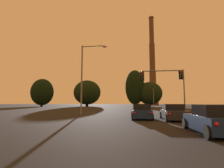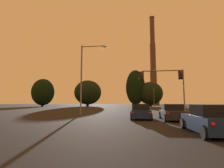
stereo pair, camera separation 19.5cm
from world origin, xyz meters
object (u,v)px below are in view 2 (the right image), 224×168
(smokestack, at_px, (153,70))
(traffic_light_far_right, at_px, (154,95))
(street_lamp, at_px, (85,72))
(hatchback_center_lane_front, at_px, (140,112))
(sedan_right_lane_front, at_px, (172,112))
(hatchback_right_lane_second, at_px, (210,120))
(traffic_light_overhead_right, at_px, (168,80))

(smokestack, bearing_deg, traffic_light_far_right, -96.34)
(traffic_light_far_right, height_order, street_lamp, street_lamp)
(hatchback_center_lane_front, height_order, smokestack, smokestack)
(street_lamp, xyz_separation_m, smokestack, (20.27, 103.18, 19.68))
(hatchback_center_lane_front, xyz_separation_m, traffic_light_far_right, (5.58, 39.57, 3.45))
(traffic_light_far_right, xyz_separation_m, street_lamp, (-12.61, -34.28, 1.59))
(sedan_right_lane_front, xyz_separation_m, street_lamp, (-9.89, 5.98, 5.04))
(hatchback_right_lane_second, distance_m, street_lamp, 17.41)
(traffic_light_overhead_right, bearing_deg, street_lamp, -173.19)
(hatchback_right_lane_second, relative_size, traffic_light_overhead_right, 0.69)
(sedan_right_lane_front, xyz_separation_m, hatchback_right_lane_second, (0.32, -7.19, -0.00))
(traffic_light_far_right, distance_m, traffic_light_overhead_right, 33.01)
(hatchback_right_lane_second, height_order, street_lamp, street_lamp)
(street_lamp, relative_size, smokestack, 0.14)
(hatchback_center_lane_front, xyz_separation_m, smokestack, (13.24, 108.46, 24.72))
(traffic_light_overhead_right, bearing_deg, smokestack, 84.82)
(sedan_right_lane_front, height_order, hatchback_center_lane_front, hatchback_center_lane_front)
(hatchback_center_lane_front, height_order, traffic_light_far_right, traffic_light_far_right)
(traffic_light_far_right, bearing_deg, street_lamp, -110.19)
(hatchback_right_lane_second, distance_m, smokestack, 119.37)
(smokestack, bearing_deg, hatchback_right_lane_second, -94.94)
(traffic_light_far_right, relative_size, street_lamp, 0.67)
(hatchback_right_lane_second, bearing_deg, traffic_light_far_right, 87.08)
(hatchback_right_lane_second, xyz_separation_m, hatchback_center_lane_front, (-3.17, 7.89, 0.00))
(hatchback_center_lane_front, height_order, street_lamp, street_lamp)
(traffic_light_overhead_right, relative_size, street_lamp, 0.64)
(sedan_right_lane_front, bearing_deg, street_lamp, 150.58)
(street_lamp, distance_m, smokestack, 106.97)
(street_lamp, bearing_deg, hatchback_center_lane_front, -36.92)
(traffic_light_far_right, height_order, smokestack, smokestack)
(sedan_right_lane_front, bearing_deg, smokestack, 86.32)
(street_lamp, bearing_deg, hatchback_right_lane_second, -52.25)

